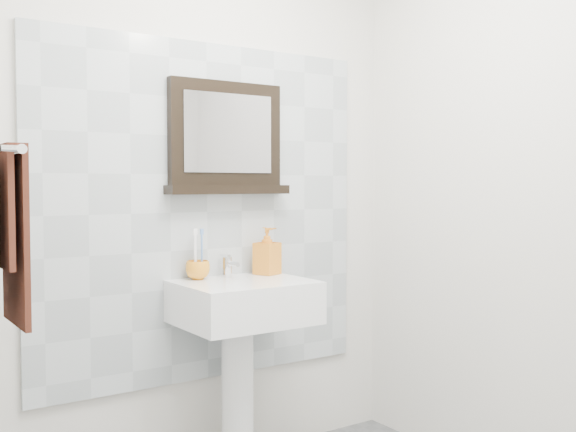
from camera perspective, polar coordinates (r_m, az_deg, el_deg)
The scene contains 11 objects.
back_wall at distance 3.04m, azimuth -7.05°, elevation 2.24°, with size 2.00×0.01×2.50m, color silver.
left_wall at distance 1.65m, azimuth -20.62°, elevation 1.74°, with size 0.01×2.20×2.50m, color silver.
right_wall at distance 2.88m, azimuth 21.87°, elevation 2.05°, with size 0.01×2.20×2.50m, color silver.
splashback at distance 3.03m, azimuth -6.94°, elevation 0.36°, with size 1.60×0.02×1.50m, color #AAB3B8.
pedestal_sink at distance 2.93m, azimuth -3.86°, elevation -9.04°, with size 0.55×0.44×0.96m.
toothbrush_cup at distance 2.95m, azimuth -7.65°, elevation -4.56°, with size 0.10×0.10×0.08m, color orange.
toothbrushes at distance 2.94m, azimuth -7.67°, elevation -2.98°, with size 0.05×0.04×0.21m.
soap_dispenser at distance 3.09m, azimuth -1.78°, elevation -2.96°, with size 0.10×0.10×0.22m, color #CE5418.
framed_mirror at distance 3.05m, azimuth -5.28°, elevation 6.33°, with size 0.59×0.11×0.50m.
towel_bar at distance 2.22m, azimuth -22.80°, elevation 5.04°, with size 0.07×0.40×0.03m.
hand_towel at distance 2.22m, azimuth -22.52°, elevation -0.39°, with size 0.06×0.30×0.55m.
Camera 1 is at (-1.39, -1.61, 1.27)m, focal length 42.00 mm.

